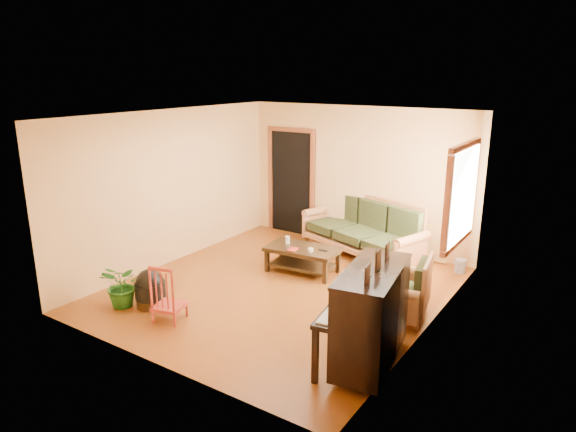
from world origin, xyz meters
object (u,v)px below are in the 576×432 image
Objects in this scene: armchair at (399,286)px; ceramic_crock at (460,266)px; sofa at (361,228)px; potted_plant at (123,286)px; footstool at (150,293)px; coffee_table at (302,260)px; red_chair at (169,292)px; piano at (371,318)px.

armchair reaches higher than ceramic_crock.
potted_plant is (-1.83, -3.77, -0.18)m from sofa.
sofa is at bearing -176.24° from ceramic_crock.
potted_plant is (-0.30, -0.22, 0.12)m from footstool.
armchair is at bearing 29.24° from potted_plant.
footstool reaches higher than ceramic_crock.
potted_plant is at bearing -144.17° from footstool.
coffee_table is 1.47× the size of red_chair.
footstool is 0.39m from potted_plant.
potted_plant is (-1.40, -2.47, 0.10)m from coffee_table.
red_chair is at bearing -103.33° from coffee_table.
red_chair is at bearing -155.04° from armchair.
footstool is at bearing -162.22° from armchair.
piano reaches higher than ceramic_crock.
piano is (2.10, -1.95, 0.37)m from coffee_table.
sofa is at bearing 108.29° from piano.
piano reaches higher than red_chair.
piano is at bearing -44.58° from sofa.
armchair is at bearing -18.07° from coffee_table.
ceramic_crock is (2.74, 3.81, -0.29)m from red_chair.
piano reaches higher than footstool.
sofa reaches higher than coffee_table.
piano is 5.74× the size of ceramic_crock.
footstool is 1.87× the size of ceramic_crock.
sofa is 3.67× the size of potted_plant.
sofa is 2.42m from armchair.
footstool is at bearing 35.83° from potted_plant.
footstool is (-1.10, -2.26, -0.01)m from coffee_table.
potted_plant is at bearing -161.51° from armchair.
red_chair is at bearing -86.96° from sofa.
coffee_table is (-0.43, -1.29, -0.29)m from sofa.
piano is (1.67, -3.25, 0.08)m from sofa.
red_chair is 4.70m from ceramic_crock.
armchair is 1.36× the size of potted_plant.
armchair is (1.48, -1.92, -0.07)m from sofa.
coffee_table is 1.35× the size of armchair.
ceramic_crock is at bearing 38.56° from red_chair.
armchair reaches higher than red_chair.
red_chair is at bearing -15.58° from footstool.
armchair is 2.03× the size of footstool.
footstool is at bearing -95.11° from sofa.
coffee_table is at bearing 151.18° from armchair.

